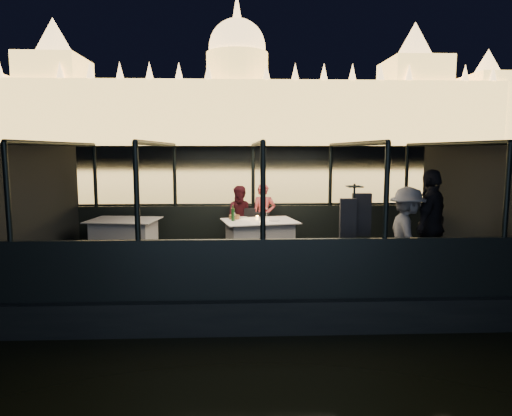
{
  "coord_description": "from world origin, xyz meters",
  "views": [
    {
      "loc": [
        -0.37,
        -8.51,
        2.69
      ],
      "look_at": [
        0.0,
        0.4,
        1.55
      ],
      "focal_mm": 32.0,
      "sensor_mm": 36.0,
      "label": 1
    }
  ],
  "objects_px": {
    "dining_table_aft": "(124,236)",
    "person_man_maroon": "(241,215)",
    "chair_port_right": "(261,231)",
    "wine_bottle": "(233,213)",
    "passenger_stripe": "(407,233)",
    "dining_table_central": "(260,239)",
    "person_woman_coral": "(264,215)",
    "passenger_dark": "(430,231)",
    "coat_stand": "(353,231)",
    "chair_port_left": "(247,230)"
  },
  "relations": [
    {
      "from": "chair_port_right",
      "to": "coat_stand",
      "type": "relative_size",
      "value": 0.49
    },
    {
      "from": "coat_stand",
      "to": "passenger_dark",
      "type": "height_order",
      "value": "passenger_dark"
    },
    {
      "from": "dining_table_central",
      "to": "chair_port_right",
      "type": "height_order",
      "value": "chair_port_right"
    },
    {
      "from": "passenger_stripe",
      "to": "passenger_dark",
      "type": "bearing_deg",
      "value": -69.83
    },
    {
      "from": "passenger_stripe",
      "to": "passenger_dark",
      "type": "relative_size",
      "value": 0.85
    },
    {
      "from": "chair_port_right",
      "to": "passenger_dark",
      "type": "height_order",
      "value": "passenger_dark"
    },
    {
      "from": "dining_table_central",
      "to": "wine_bottle",
      "type": "distance_m",
      "value": 0.76
    },
    {
      "from": "dining_table_aft",
      "to": "wine_bottle",
      "type": "xyz_separation_m",
      "value": [
        2.29,
        -0.44,
        0.53
      ]
    },
    {
      "from": "passenger_stripe",
      "to": "person_man_maroon",
      "type": "bearing_deg",
      "value": 45.72
    },
    {
      "from": "dining_table_aft",
      "to": "person_woman_coral",
      "type": "height_order",
      "value": "person_woman_coral"
    },
    {
      "from": "coat_stand",
      "to": "person_man_maroon",
      "type": "height_order",
      "value": "coat_stand"
    },
    {
      "from": "chair_port_left",
      "to": "wine_bottle",
      "type": "height_order",
      "value": "wine_bottle"
    },
    {
      "from": "coat_stand",
      "to": "person_man_maroon",
      "type": "relative_size",
      "value": 1.18
    },
    {
      "from": "dining_table_central",
      "to": "wine_bottle",
      "type": "relative_size",
      "value": 4.56
    },
    {
      "from": "coat_stand",
      "to": "wine_bottle",
      "type": "bearing_deg",
      "value": 134.84
    },
    {
      "from": "coat_stand",
      "to": "dining_table_central",
      "type": "bearing_deg",
      "value": 125.57
    },
    {
      "from": "passenger_stripe",
      "to": "person_woman_coral",
      "type": "bearing_deg",
      "value": 39.85
    },
    {
      "from": "passenger_stripe",
      "to": "wine_bottle",
      "type": "distance_m",
      "value": 3.43
    },
    {
      "from": "coat_stand",
      "to": "passenger_dark",
      "type": "xyz_separation_m",
      "value": [
        1.35,
        0.21,
        -0.05
      ]
    },
    {
      "from": "chair_port_right",
      "to": "coat_stand",
      "type": "height_order",
      "value": "coat_stand"
    },
    {
      "from": "chair_port_right",
      "to": "person_man_maroon",
      "type": "bearing_deg",
      "value": 160.24
    },
    {
      "from": "dining_table_central",
      "to": "chair_port_left",
      "type": "height_order",
      "value": "chair_port_left"
    },
    {
      "from": "person_woman_coral",
      "to": "wine_bottle",
      "type": "bearing_deg",
      "value": -124.67
    },
    {
      "from": "coat_stand",
      "to": "passenger_stripe",
      "type": "bearing_deg",
      "value": 3.88
    },
    {
      "from": "dining_table_aft",
      "to": "coat_stand",
      "type": "xyz_separation_m",
      "value": [
        4.25,
        -2.41,
        0.51
      ]
    },
    {
      "from": "person_woman_coral",
      "to": "wine_bottle",
      "type": "height_order",
      "value": "person_woman_coral"
    },
    {
      "from": "person_man_maroon",
      "to": "wine_bottle",
      "type": "distance_m",
      "value": 0.95
    },
    {
      "from": "person_man_maroon",
      "to": "passenger_dark",
      "type": "bearing_deg",
      "value": -36.46
    },
    {
      "from": "chair_port_left",
      "to": "passenger_dark",
      "type": "relative_size",
      "value": 0.47
    },
    {
      "from": "person_woman_coral",
      "to": "wine_bottle",
      "type": "xyz_separation_m",
      "value": [
        -0.68,
        -0.92,
        0.17
      ]
    },
    {
      "from": "chair_port_left",
      "to": "coat_stand",
      "type": "bearing_deg",
      "value": -43.36
    },
    {
      "from": "dining_table_aft",
      "to": "passenger_stripe",
      "type": "distance_m",
      "value": 5.68
    },
    {
      "from": "dining_table_aft",
      "to": "chair_port_left",
      "type": "bearing_deg",
      "value": 6.98
    },
    {
      "from": "dining_table_aft",
      "to": "person_man_maroon",
      "type": "relative_size",
      "value": 1.0
    },
    {
      "from": "dining_table_aft",
      "to": "passenger_stripe",
      "type": "height_order",
      "value": "passenger_stripe"
    },
    {
      "from": "dining_table_central",
      "to": "person_man_maroon",
      "type": "height_order",
      "value": "person_man_maroon"
    },
    {
      "from": "dining_table_aft",
      "to": "chair_port_left",
      "type": "height_order",
      "value": "chair_port_left"
    },
    {
      "from": "coat_stand",
      "to": "wine_bottle",
      "type": "relative_size",
      "value": 5.21
    },
    {
      "from": "dining_table_aft",
      "to": "wine_bottle",
      "type": "relative_size",
      "value": 4.4
    },
    {
      "from": "dining_table_aft",
      "to": "dining_table_central",
      "type": "bearing_deg",
      "value": -8.68
    },
    {
      "from": "person_man_maroon",
      "to": "wine_bottle",
      "type": "xyz_separation_m",
      "value": [
        -0.18,
        -0.92,
        0.17
      ]
    },
    {
      "from": "person_man_maroon",
      "to": "passenger_stripe",
      "type": "bearing_deg",
      "value": -42.42
    },
    {
      "from": "chair_port_right",
      "to": "wine_bottle",
      "type": "xyz_separation_m",
      "value": [
        -0.61,
        -0.62,
        0.47
      ]
    },
    {
      "from": "coat_stand",
      "to": "chair_port_left",
      "type": "bearing_deg",
      "value": 121.27
    },
    {
      "from": "person_woman_coral",
      "to": "person_man_maroon",
      "type": "distance_m",
      "value": 0.5
    },
    {
      "from": "wine_bottle",
      "to": "passenger_stripe",
      "type": "bearing_deg",
      "value": -33.69
    },
    {
      "from": "dining_table_central",
      "to": "passenger_dark",
      "type": "bearing_deg",
      "value": -32.6
    },
    {
      "from": "coat_stand",
      "to": "passenger_stripe",
      "type": "xyz_separation_m",
      "value": [
        0.9,
        0.06,
        -0.05
      ]
    },
    {
      "from": "dining_table_central",
      "to": "person_woman_coral",
      "type": "relative_size",
      "value": 1.01
    },
    {
      "from": "person_woman_coral",
      "to": "wine_bottle",
      "type": "relative_size",
      "value": 4.53
    }
  ]
}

